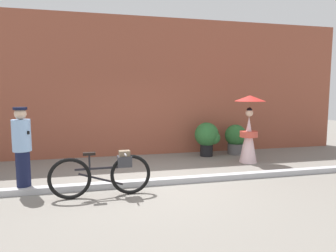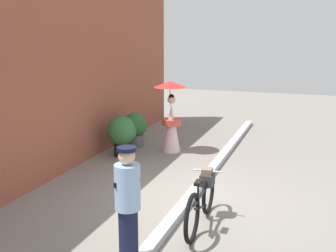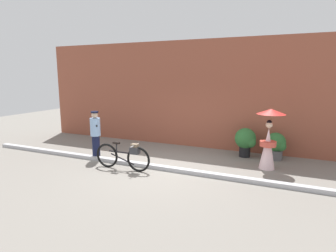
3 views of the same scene
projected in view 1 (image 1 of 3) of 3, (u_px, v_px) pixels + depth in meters
ground_plane at (153, 185)px, 6.28m from camera, size 30.00×30.00×0.00m
building_wall at (133, 87)px, 9.23m from camera, size 14.00×0.40×4.19m
sidewalk_curb at (153, 182)px, 6.27m from camera, size 14.00×0.20×0.12m
bicycle_near_officer at (105, 173)px, 5.54m from camera, size 1.86×0.48×0.84m
person_officer at (22, 148)px, 5.72m from camera, size 0.34×0.34×1.65m
person_with_parasol at (249, 128)px, 8.24m from camera, size 0.85×0.85×1.85m
potted_plant_by_door at (208, 137)px, 9.07m from camera, size 0.75×0.73×1.03m
potted_plant_small at (236, 138)px, 9.39m from camera, size 0.68×0.67×0.93m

